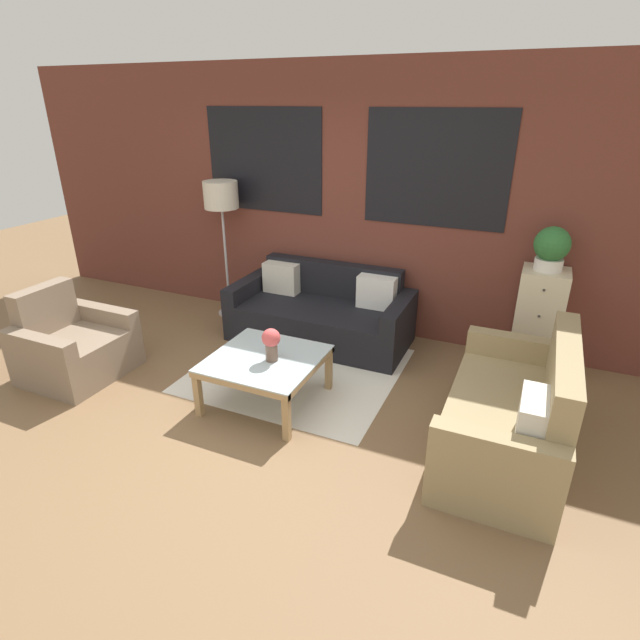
{
  "coord_description": "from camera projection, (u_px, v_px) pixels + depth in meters",
  "views": [
    {
      "loc": [
        1.95,
        -2.6,
        2.41
      ],
      "look_at": [
        0.24,
        1.25,
        0.55
      ],
      "focal_mm": 28.0,
      "sensor_mm": 36.0,
      "label": 1
    }
  ],
  "objects": [
    {
      "name": "ground_plane",
      "position": [
        227.0,
        439.0,
        3.87
      ],
      "size": [
        16.0,
        16.0,
        0.0
      ],
      "primitive_type": "plane",
      "color": "brown"
    },
    {
      "name": "wall_back_brick",
      "position": [
        345.0,
        202.0,
        5.34
      ],
      "size": [
        8.4,
        0.09,
        2.8
      ],
      "color": "brown",
      "rests_on": "ground_plane"
    },
    {
      "name": "rug",
      "position": [
        298.0,
        370.0,
        4.87
      ],
      "size": [
        1.88,
        1.73,
        0.0
      ],
      "color": "silver",
      "rests_on": "ground_plane"
    },
    {
      "name": "couch_dark",
      "position": [
        321.0,
        314.0,
        5.41
      ],
      "size": [
        1.91,
        0.88,
        0.78
      ],
      "color": "black",
      "rests_on": "ground_plane"
    },
    {
      "name": "settee_vintage",
      "position": [
        512.0,
        417.0,
        3.61
      ],
      "size": [
        0.8,
        1.61,
        0.92
      ],
      "color": "#99845B",
      "rests_on": "ground_plane"
    },
    {
      "name": "armchair_corner",
      "position": [
        74.0,
        347.0,
        4.7
      ],
      "size": [
        0.8,
        0.87,
        0.84
      ],
      "color": "#84705B",
      "rests_on": "ground_plane"
    },
    {
      "name": "coffee_table",
      "position": [
        265.0,
        364.0,
        4.21
      ],
      "size": [
        0.89,
        0.89,
        0.43
      ],
      "color": "silver",
      "rests_on": "ground_plane"
    },
    {
      "name": "floor_lamp",
      "position": [
        221.0,
        200.0,
        5.61
      ],
      "size": [
        0.39,
        0.39,
        1.59
      ],
      "color": "#B2B2B7",
      "rests_on": "ground_plane"
    },
    {
      "name": "drawer_cabinet",
      "position": [
        537.0,
        321.0,
        4.71
      ],
      "size": [
        0.41,
        0.4,
        1.0
      ],
      "color": "beige",
      "rests_on": "ground_plane"
    },
    {
      "name": "potted_plant",
      "position": [
        552.0,
        248.0,
        4.42
      ],
      "size": [
        0.31,
        0.31,
        0.4
      ],
      "color": "silver",
      "rests_on": "drawer_cabinet"
    },
    {
      "name": "flower_vase",
      "position": [
        271.0,
        342.0,
        4.07
      ],
      "size": [
        0.15,
        0.15,
        0.28
      ],
      "color": "brown",
      "rests_on": "coffee_table"
    }
  ]
}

